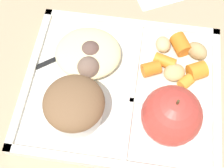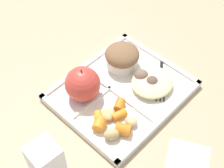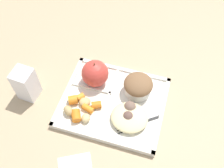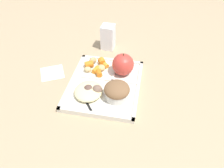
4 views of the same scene
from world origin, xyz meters
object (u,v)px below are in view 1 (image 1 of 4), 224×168
lunch_tray (122,88)px  plastic_fork (77,50)px  green_apple (171,116)px  bran_muffin (74,105)px

lunch_tray → plastic_fork: lunch_tray is taller
lunch_tray → green_apple: bearing=143.0°
green_apple → lunch_tray: bearing=-37.0°
bran_muffin → plastic_fork: bran_muffin is taller
bran_muffin → plastic_fork: 0.12m
green_apple → plastic_fork: size_ratio=0.75×
green_apple → bran_muffin: 0.14m
bran_muffin → lunch_tray: bearing=-137.8°
bran_muffin → plastic_fork: (0.02, -0.12, -0.03)m
bran_muffin → plastic_fork: size_ratio=0.73×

